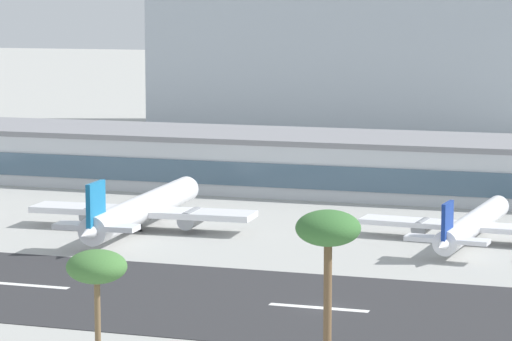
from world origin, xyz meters
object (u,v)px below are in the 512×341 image
Objects in this scene: terminal_building at (359,164)px; airliner_navy_tail_gate_2 at (471,226)px; palm_tree_2 at (97,269)px; distant_hotel_block at (383,43)px; airliner_blue_tail_gate_1 at (140,210)px; palm_tree_0 at (328,234)px.

airliner_navy_tail_gate_2 is (27.58, -43.73, -2.66)m from terminal_building.
terminal_building is 16.84× the size of palm_tree_2.
palm_tree_2 reaches higher than terminal_building.
distant_hotel_block is 9.86× the size of palm_tree_2.
terminal_building is 115.87m from distant_hotel_block.
airliner_navy_tail_gate_2 is (50.53, 5.93, -0.61)m from airliner_blue_tail_gate_1.
palm_tree_0 is (25.77, -119.73, 9.42)m from terminal_building.
palm_tree_2 reaches higher than airliner_navy_tail_gate_2.
airliner_blue_tail_gate_1 is at bearing 110.46° from palm_tree_2.
airliner_blue_tail_gate_1 is 2.88× the size of palm_tree_0.
palm_tree_2 is at bearing -87.68° from terminal_building.
distant_hotel_block is 3.21× the size of airliner_navy_tail_gate_2.
palm_tree_2 is at bearing -166.38° from palm_tree_0.
terminal_building is 122.83m from palm_tree_0.
airliner_navy_tail_gate_2 is at bearing -57.76° from terminal_building.
distant_hotel_block is at bearing 101.25° from palm_tree_0.
airliner_blue_tail_gate_1 is at bearing 101.29° from airliner_navy_tail_gate_2.
palm_tree_2 is (5.06, -124.75, 5.83)m from terminal_building.
palm_tree_0 reaches higher than palm_tree_2.
distant_hotel_block is 164.85m from airliner_navy_tail_gate_2.
airliner_navy_tail_gate_2 is 84.51m from palm_tree_2.
airliner_navy_tail_gate_2 is at bearing -86.20° from airliner_blue_tail_gate_1.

